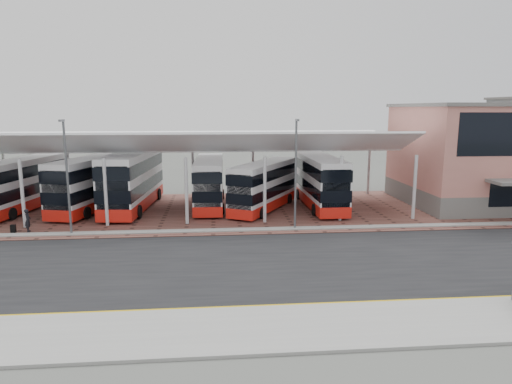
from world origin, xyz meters
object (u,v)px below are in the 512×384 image
bus_0 (21,185)px  bus_3 (209,183)px  bus_4 (264,186)px  pedestrian (28,220)px  bus_1 (93,183)px  bus_2 (133,181)px  bus_5 (320,182)px  terminal (505,154)px

bus_0 → bus_3: (16.22, 0.13, -0.08)m
bus_4 → pedestrian: bearing=-132.3°
bus_1 → bus_2: bus_2 is taller
bus_2 → pedestrian: (-6.21, -7.35, -1.65)m
bus_0 → bus_4: bus_0 is taller
bus_0 → bus_5: (26.09, -0.90, 0.04)m
pedestrian → bus_3: bearing=-71.8°
bus_3 → bus_4: bearing=-18.3°
bus_4 → pedestrian: bus_4 is taller
bus_1 → bus_3: size_ratio=1.09×
bus_4 → bus_5: 5.13m
bus_0 → bus_4: 21.07m
terminal → bus_1: (-37.42, 0.53, -2.32)m
bus_2 → bus_4: bearing=-2.6°
bus_4 → bus_1: bearing=-156.2°
bus_0 → bus_5: bus_5 is taller
bus_5 → pedestrian: size_ratio=6.61×
bus_2 → terminal: bearing=3.9°
bus_1 → bus_3: bearing=16.4°
bus_0 → bus_5: size_ratio=1.00×
bus_1 → pedestrian: bearing=-96.0°
bus_5 → bus_2: bearing=176.8°
bus_4 → terminal: bearing=31.7°
bus_2 → bus_3: 6.69m
bus_4 → pedestrian: (-17.69, -5.86, -1.23)m
bus_0 → bus_3: size_ratio=1.06×
bus_5 → bus_3: bearing=173.6°
bus_1 → bus_3: 10.09m
bus_0 → bus_1: bearing=9.0°
bus_0 → bus_2: size_ratio=0.90×
terminal → bus_1: bearing=179.2°
bus_1 → bus_0: bearing=-166.1°
bus_2 → pedestrian: 9.76m
bus_2 → bus_5: bearing=2.0°
terminal → pedestrian: 40.97m
bus_0 → bus_4: size_ratio=1.12×
bus_1 → bus_4: size_ratio=1.15×
terminal → bus_2: 34.09m
bus_5 → terminal: bearing=0.4°
bus_4 → pedestrian: size_ratio=5.94×
bus_3 → pedestrian: size_ratio=6.28×
bus_2 → bus_4: (11.48, -1.49, -0.42)m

